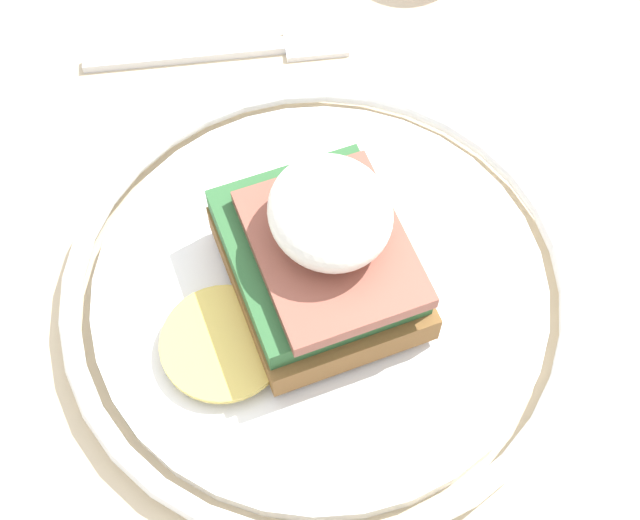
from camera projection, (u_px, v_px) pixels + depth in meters
dining_table at (254, 375)px, 0.54m from camera, size 1.05×0.66×0.72m
plate at (320, 288)px, 0.43m from camera, size 0.25×0.25×0.02m
sandwich at (320, 252)px, 0.40m from camera, size 0.10×0.12×0.07m
fork at (232, 51)px, 0.51m from camera, size 0.05×0.15×0.00m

